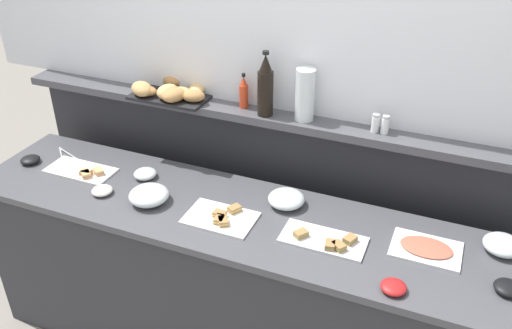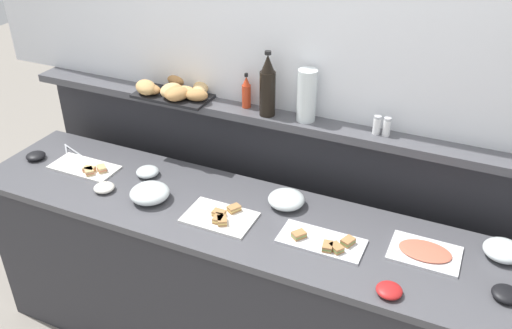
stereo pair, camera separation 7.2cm
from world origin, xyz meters
TOP-DOWN VIEW (x-y plane):
  - ground_plane at (0.00, 0.60)m, footprint 12.00×12.00m
  - buffet_counter at (0.00, 0.00)m, footprint 2.71×0.61m
  - back_ledge_unit at (0.00, 0.48)m, footprint 2.85×0.22m
  - sandwich_platter_front at (-0.90, 0.02)m, footprint 0.36×0.17m
  - sandwich_platter_side at (0.40, -0.04)m, footprint 0.36×0.17m
  - sandwich_platter_rear at (-0.07, -0.07)m, footprint 0.31×0.21m
  - cold_cuts_platter at (0.80, 0.07)m, footprint 0.28×0.20m
  - glass_bowl_large at (0.16, 0.15)m, footprint 0.17×0.17m
  - glass_bowl_medium at (-0.44, -0.07)m, footprint 0.19×0.19m
  - glass_bowl_small at (1.09, 0.18)m, footprint 0.16×0.16m
  - glass_bowl_extra at (-0.57, 0.10)m, footprint 0.11×0.11m
  - condiment_bowl_dark at (1.12, -0.06)m, footprint 0.11×0.11m
  - condiment_bowl_teal at (0.72, -0.22)m, footprint 0.10×0.10m
  - condiment_bowl_cream at (-0.69, -0.10)m, footprint 0.10×0.10m
  - condiment_bowl_red at (-1.21, -0.00)m, footprint 0.10×0.10m
  - serving_tongs at (-1.10, 0.13)m, footprint 0.18×0.14m
  - wine_bottle_dark at (-0.04, 0.38)m, footprint 0.08×0.08m
  - hot_sauce_bottle at (-0.17, 0.42)m, footprint 0.04×0.04m
  - salt_shaker at (0.48, 0.40)m, footprint 0.03×0.03m
  - pepper_shaker at (0.53, 0.40)m, footprint 0.03×0.03m
  - bread_basket at (-0.56, 0.38)m, footprint 0.43×0.32m
  - water_carafe at (0.15, 0.40)m, footprint 0.09×0.09m

SIDE VIEW (x-z plane):
  - ground_plane at x=0.00m, z-range 0.00..0.00m
  - buffet_counter at x=0.00m, z-range 0.00..0.92m
  - back_ledge_unit at x=0.00m, z-range 0.03..1.27m
  - serving_tongs at x=-1.10m, z-range 0.91..0.93m
  - sandwich_platter_front at x=-0.90m, z-range 0.91..0.94m
  - cold_cuts_platter at x=0.80m, z-range 0.91..0.94m
  - sandwich_platter_rear at x=-0.07m, z-range 0.91..0.94m
  - sandwich_platter_side at x=0.40m, z-range 0.91..0.94m
  - condiment_bowl_teal at x=0.72m, z-range 0.92..0.95m
  - condiment_bowl_cream at x=-0.69m, z-range 0.92..0.95m
  - condiment_bowl_red at x=-1.21m, z-range 0.92..0.95m
  - condiment_bowl_dark at x=1.12m, z-range 0.92..0.95m
  - glass_bowl_extra at x=-0.57m, z-range 0.91..0.96m
  - glass_bowl_small at x=1.09m, z-range 0.91..0.98m
  - glass_bowl_large at x=0.16m, z-range 0.91..0.98m
  - glass_bowl_medium at x=-0.44m, z-range 0.91..0.99m
  - bread_basket at x=-0.56m, z-range 1.24..1.32m
  - salt_shaker at x=0.48m, z-range 1.24..1.33m
  - pepper_shaker at x=0.53m, z-range 1.24..1.33m
  - hot_sauce_bottle at x=-0.17m, z-range 1.23..1.41m
  - water_carafe at x=0.15m, z-range 1.24..1.49m
  - wine_bottle_dark at x=-0.04m, z-range 1.23..1.54m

